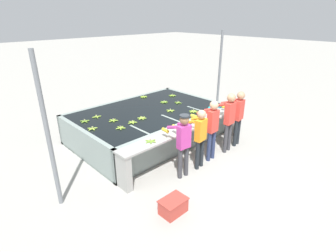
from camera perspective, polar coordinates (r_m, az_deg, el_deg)
The scene contains 26 objects.
ground_plane at distance 7.43m, azimuth 5.88°, elevation -7.04°, with size 80.00×80.00×0.00m, color #A3A099.
wash_tank at distance 8.48m, azimuth -4.13°, elevation 0.49°, with size 4.62×3.06×0.93m.
work_ledge at distance 7.25m, azimuth 4.74°, elevation -1.87°, with size 4.62×0.45×0.93m.
worker_0 at distance 6.19m, azimuth 3.25°, elevation -3.09°, with size 0.45×0.73×1.63m.
worker_1 at distance 6.62m, azimuth 6.84°, elevation -1.75°, with size 0.46×0.73×1.60m.
worker_2 at distance 7.02m, azimuth 9.46°, elevation 0.22°, with size 0.42×0.72×1.70m.
worker_3 at distance 7.54m, azimuth 13.03°, elevation 1.91°, with size 0.42×0.72×1.75m.
worker_4 at distance 8.02m, azimuth 14.97°, elevation 2.65°, with size 0.47×0.74×1.69m.
banana_bunch_floating_0 at distance 9.75m, azimuth 0.96°, elevation 6.65°, with size 0.28×0.27×0.08m.
banana_bunch_floating_1 at distance 9.01m, azimuth -0.86°, elevation 5.24°, with size 0.27×0.28×0.08m.
banana_bunch_floating_2 at distance 7.57m, azimuth -11.84°, elevation 1.19°, with size 0.27×0.28×0.08m.
banana_bunch_floating_3 at distance 8.19m, azimuth 0.51°, elevation 3.38°, with size 0.27×0.28×0.08m.
banana_bunch_floating_4 at distance 7.04m, azimuth -10.29°, elevation -0.40°, with size 0.28×0.27×0.08m.
banana_bunch_floating_5 at distance 8.95m, azimuth 2.21°, elevation 5.11°, with size 0.28×0.28×0.08m.
banana_bunch_floating_6 at distance 9.64m, azimuth -5.33°, elevation 6.35°, with size 0.28×0.28×0.08m.
banana_bunch_floating_7 at distance 8.15m, azimuth 5.56°, elevation 3.18°, with size 0.28×0.28×0.08m.
banana_bunch_floating_8 at distance 7.62m, azimuth -5.71°, elevation 1.72°, with size 0.28×0.28×0.08m.
banana_bunch_floating_9 at distance 7.17m, azimuth -16.16°, elevation -0.54°, with size 0.28×0.27×0.08m.
banana_bunch_floating_10 at distance 7.35m, azimuth -7.76°, elevation 0.80°, with size 0.27×0.28×0.08m.
banana_bunch_floating_11 at distance 7.73m, azimuth -17.69°, elevation 1.01°, with size 0.28×0.27×0.08m.
banana_bunch_floating_12 at distance 7.97m, azimuth -15.26°, elevation 1.97°, with size 0.28×0.28×0.08m.
banana_bunch_ledge_0 at distance 6.22m, azimuth -3.79°, elevation -3.31°, with size 0.28×0.27×0.08m.
knife_0 at distance 6.73m, azimuth 0.03°, elevation -1.19°, with size 0.30×0.23×0.02m.
crate at distance 5.51m, azimuth 1.14°, elevation -17.01°, with size 0.55×0.39×0.32m.
support_post_left at distance 5.49m, azimuth -24.69°, elevation -1.80°, with size 0.09×0.09×3.20m.
support_post_right at distance 10.51m, azimuth 11.12°, elevation 11.09°, with size 0.09×0.09×3.20m.
Camera 1 is at (-4.97, -4.07, 3.72)m, focal length 28.00 mm.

